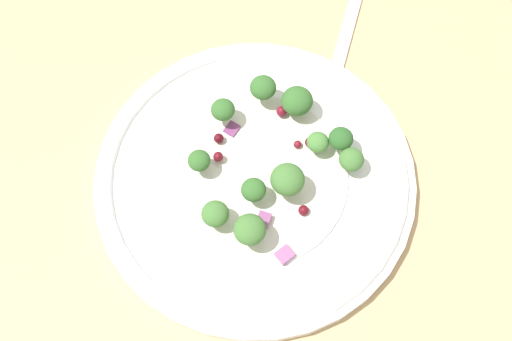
{
  "coord_description": "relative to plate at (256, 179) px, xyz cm",
  "views": [
    {
      "loc": [
        14.2,
        -18.48,
        53.22
      ],
      "look_at": [
        0.1,
        -0.68,
        2.7
      ],
      "focal_mm": 46.03,
      "sensor_mm": 36.0,
      "label": 1
    }
  ],
  "objects": [
    {
      "name": "cranberry_2",
      "position": [
        -4.72,
        0.85,
        1.03
      ],
      "size": [
        0.89,
        0.89,
        0.89
      ],
      "primitive_type": "sphere",
      "color": "#4C0A14",
      "rests_on": "plate"
    },
    {
      "name": "cranberry_3",
      "position": [
        1.03,
        4.59,
        0.82
      ],
      "size": [
        0.72,
        0.72,
        0.72
      ],
      "primitive_type": "sphere",
      "color": "maroon",
      "rests_on": "plate"
    },
    {
      "name": "onion_bit_0",
      "position": [
        6.21,
        -4.07,
        0.69
      ],
      "size": [
        1.45,
        1.57,
        0.6
      ],
      "primitive_type": "cube",
      "rotation": [
        0.0,
        0.0,
        2.91
      ],
      "color": "#A35B93",
      "rests_on": "plate"
    },
    {
      "name": "broccoli_floret_0",
      "position": [
        -4.31,
        6.45,
        2.49
      ],
      "size": [
        2.36,
        2.36,
        2.39
      ],
      "color": "#9EC684",
      "rests_on": "plate"
    },
    {
      "name": "broccoli_floret_10",
      "position": [
        -1.2,
        7.35,
        2.25
      ],
      "size": [
        2.81,
        2.81,
        2.84
      ],
      "color": "#ADD18E",
      "rests_on": "plate"
    },
    {
      "name": "ground_plane",
      "position": [
        -0.1,
        0.68,
        -1.86
      ],
      "size": [
        180.0,
        180.0,
        2.0
      ],
      "primitive_type": "cube",
      "color": "tan"
    },
    {
      "name": "cranberry_5",
      "position": [
        5.14,
        -0.06,
        0.88
      ],
      "size": [
        0.9,
        0.9,
        0.9
      ],
      "primitive_type": "sphere",
      "color": "maroon",
      "rests_on": "plate"
    },
    {
      "name": "cranberry_4",
      "position": [
        -2.01,
        6.24,
        1.12
      ],
      "size": [
        0.97,
        0.97,
        0.97
      ],
      "primitive_type": "sphere",
      "color": "maroon",
      "rests_on": "plate"
    },
    {
      "name": "fork",
      "position": [
        -2.82,
        17.74,
        -0.61
      ],
      "size": [
        8.78,
        17.87,
        0.5
      ],
      "color": "silver",
      "rests_on": "ground_plane"
    },
    {
      "name": "broccoli_floret_8",
      "position": [
        3.04,
        -4.65,
        2.58
      ],
      "size": [
        2.66,
        2.66,
        2.69
      ],
      "color": "#9EC684",
      "rests_on": "plate"
    },
    {
      "name": "plate",
      "position": [
        0.0,
        0.0,
        0.0
      ],
      "size": [
        27.91,
        27.91,
        1.7
      ],
      "color": "white",
      "rests_on": "ground_plane"
    },
    {
      "name": "cranberry_1",
      "position": [
        1.84,
        5.35,
        1.08
      ],
      "size": [
        0.98,
        0.98,
        0.98
      ],
      "primitive_type": "sphere",
      "color": "maroon",
      "rests_on": "plate"
    },
    {
      "name": "cranberry_0",
      "position": [
        -3.55,
        -0.79,
        1.22
      ],
      "size": [
        0.87,
        0.87,
        0.87
      ],
      "primitive_type": "sphere",
      "color": "maroon",
      "rests_on": "plate"
    },
    {
      "name": "onion_bit_1",
      "position": [
        -4.54,
        2.27,
        0.63
      ],
      "size": [
        1.2,
        1.37,
        0.31
      ],
      "primitive_type": "cube",
      "rotation": [
        0.0,
        0.0,
        1.66
      ],
      "color": "#843D75",
      "rests_on": "plate"
    },
    {
      "name": "broccoli_floret_1",
      "position": [
        -4.22,
        -2.41,
        2.22
      ],
      "size": [
        1.95,
        1.95,
        1.98
      ],
      "color": "#8EB77A",
      "rests_on": "plate"
    },
    {
      "name": "broccoli_floret_2",
      "position": [
        -5.71,
        2.56,
        2.38
      ],
      "size": [
        2.12,
        2.12,
        2.14
      ],
      "color": "#9EC684",
      "rests_on": "plate"
    },
    {
      "name": "broccoli_floret_3",
      "position": [
        5.76,
        5.79,
        1.95
      ],
      "size": [
        2.16,
        2.16,
        2.18
      ],
      "color": "#9EC684",
      "rests_on": "plate"
    },
    {
      "name": "broccoli_floret_4",
      "position": [
        -0.09,
        -5.23,
        2.14
      ],
      "size": [
        2.29,
        2.29,
        2.32
      ],
      "color": "#9EC684",
      "rests_on": "plate"
    },
    {
      "name": "broccoli_floret_7",
      "position": [
        2.55,
        5.37,
        1.89
      ],
      "size": [
        1.93,
        1.93,
        1.95
      ],
      "color": "#8EB77A",
      "rests_on": "plate"
    },
    {
      "name": "broccoli_floret_9",
      "position": [
        3.99,
        6.68,
        2.31
      ],
      "size": [
        2.13,
        2.13,
        2.16
      ],
      "color": "#ADD18E",
      "rests_on": "plate"
    },
    {
      "name": "broccoli_floret_5",
      "position": [
        2.78,
        0.89,
        2.61
      ],
      "size": [
        2.88,
        2.88,
        2.92
      ],
      "color": "#ADD18E",
      "rests_on": "plate"
    },
    {
      "name": "dressing_pool",
      "position": [
        -0.0,
        0.0,
        0.44
      ],
      "size": [
        16.19,
        16.19,
        0.2
      ],
      "primitive_type": "cylinder",
      "color": "white",
      "rests_on": "plate"
    },
    {
      "name": "broccoli_floret_6",
      "position": [
        1.05,
        -1.64,
        2.21
      ],
      "size": [
        2.1,
        2.1,
        2.13
      ],
      "color": "#9EC684",
      "rests_on": "plate"
    },
    {
      "name": "onion_bit_2",
      "position": [
        3.04,
        -2.79,
        0.98
      ],
      "size": [
        1.4,
        1.49,
        0.53
      ],
      "primitive_type": "cube",
      "rotation": [
        0.0,
        0.0,
        0.35
      ],
      "color": "#934C84",
      "rests_on": "plate"
    }
  ]
}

